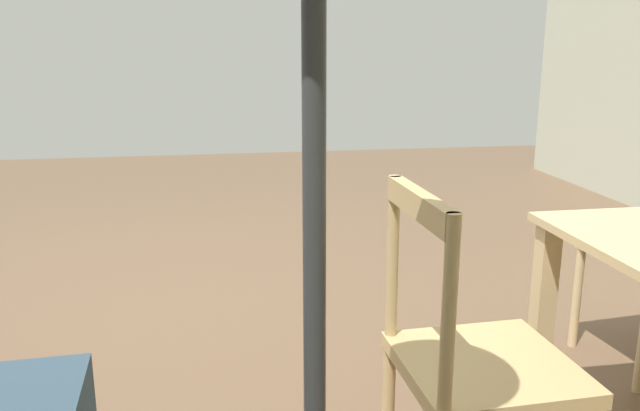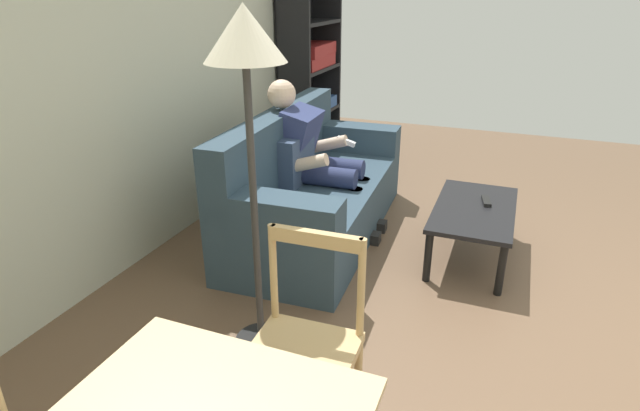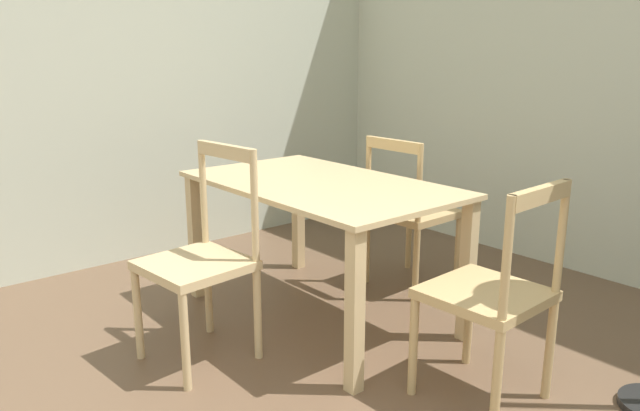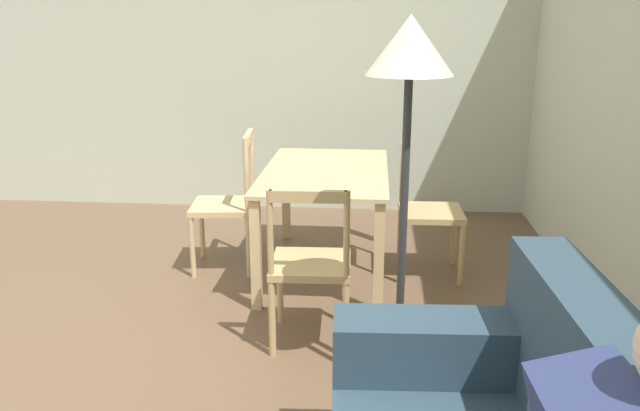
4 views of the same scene
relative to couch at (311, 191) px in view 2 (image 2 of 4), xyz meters
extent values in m
plane|color=brown|center=(-0.91, -2.12, -0.34)|extent=(9.07, 9.07, 0.00)
cube|color=beige|center=(-0.91, 1.01, 0.93)|extent=(7.07, 0.12, 2.53)
cube|color=#2D4251|center=(0.00, -0.07, -0.13)|extent=(2.03, 0.95, 0.42)
cube|color=#2D4251|center=(-0.01, 0.26, 0.34)|extent=(2.00, 0.29, 0.51)
cube|color=#2D4251|center=(-0.87, -0.11, 0.19)|extent=(0.28, 0.86, 0.23)
cube|color=#2D4251|center=(0.88, -0.03, 0.19)|extent=(0.28, 0.86, 0.23)
cube|color=#364663|center=(-0.06, 0.10, 0.26)|extent=(0.40, 0.14, 0.36)
cube|color=navy|center=(0.06, 0.15, 0.34)|extent=(0.42, 0.37, 0.57)
sphere|color=beige|center=(0.06, 0.25, 0.71)|extent=(0.21, 0.21, 0.21)
cylinder|color=navy|center=(-0.03, -0.14, 0.15)|extent=(0.17, 0.45, 0.15)
cylinder|color=beige|center=(-0.02, -0.36, -0.13)|extent=(0.11, 0.11, 0.42)
cube|color=black|center=(-0.02, -0.44, -0.30)|extent=(0.11, 0.24, 0.08)
cylinder|color=navy|center=(0.19, -0.13, 0.15)|extent=(0.17, 0.45, 0.15)
cylinder|color=beige|center=(0.20, -0.35, -0.13)|extent=(0.11, 0.11, 0.42)
cube|color=black|center=(0.20, -0.43, -0.30)|extent=(0.11, 0.24, 0.08)
cylinder|color=beige|center=(-0.18, -0.03, 0.28)|extent=(0.11, 0.36, 0.19)
cylinder|color=beige|center=(0.32, -0.01, 0.28)|extent=(0.11, 0.36, 0.19)
cube|color=white|center=(0.33, -0.17, 0.32)|extent=(0.05, 0.16, 0.08)
cube|color=black|center=(0.04, -1.20, 0.03)|extent=(0.97, 0.53, 0.03)
cylinder|color=black|center=(-0.40, -1.43, -0.16)|extent=(0.05, 0.05, 0.35)
cylinder|color=black|center=(0.48, -1.43, -0.16)|extent=(0.05, 0.05, 0.35)
cylinder|color=black|center=(-0.40, -0.98, -0.16)|extent=(0.05, 0.05, 0.35)
cylinder|color=black|center=(0.48, -0.98, -0.16)|extent=(0.05, 0.05, 0.35)
cube|color=black|center=(0.15, -1.27, 0.05)|extent=(0.18, 0.08, 0.02)
cube|color=black|center=(1.39, 0.75, 0.60)|extent=(0.04, 0.36, 1.88)
cube|color=black|center=(2.29, 0.75, 0.60)|extent=(0.04, 0.36, 1.88)
cube|color=black|center=(1.84, 0.92, 0.60)|extent=(0.94, 0.02, 1.88)
cube|color=black|center=(1.84, 0.75, -0.32)|extent=(0.87, 0.36, 0.04)
cube|color=black|center=(1.84, 0.75, 0.15)|extent=(0.87, 0.36, 0.04)
cube|color=black|center=(1.84, 0.75, 0.62)|extent=(0.87, 0.36, 0.04)
cube|color=black|center=(1.84, 0.75, 1.09)|extent=(0.87, 0.36, 0.04)
cube|color=maroon|center=(1.86, 0.73, -0.24)|extent=(0.72, 0.32, 0.12)
cube|color=teal|center=(1.84, 0.73, -0.12)|extent=(0.71, 0.30, 0.12)
cube|color=#2D5193|center=(1.86, 0.73, 0.23)|extent=(0.71, 0.31, 0.12)
cube|color=maroon|center=(1.83, 0.73, 0.70)|extent=(0.71, 0.29, 0.12)
cube|color=maroon|center=(1.87, 0.73, 0.82)|extent=(0.72, 0.31, 0.12)
cube|color=tan|center=(-1.87, -0.72, 0.10)|extent=(0.44, 0.44, 0.04)
cylinder|color=tan|center=(-1.69, -0.53, -0.12)|extent=(0.04, 0.04, 0.44)
cylinder|color=tan|center=(-1.68, -0.91, -0.12)|extent=(0.04, 0.04, 0.44)
cylinder|color=tan|center=(-1.69, -0.53, 0.33)|extent=(0.03, 0.03, 0.46)
cylinder|color=tan|center=(-1.68, -0.91, 0.33)|extent=(0.03, 0.03, 0.46)
cube|color=tan|center=(-1.68, -0.72, 0.53)|extent=(0.05, 0.38, 0.06)
cylinder|color=black|center=(-1.36, -0.27, -0.32)|extent=(0.28, 0.28, 0.03)
cylinder|color=#333333|center=(-1.36, -0.27, 0.40)|extent=(0.04, 0.04, 1.48)
cone|color=beige|center=(-1.36, -0.27, 1.26)|extent=(0.36, 0.36, 0.24)
camera|label=1|loc=(-1.22, 0.66, 0.90)|focal=36.36mm
camera|label=2|loc=(-3.34, -1.38, 1.45)|focal=28.61mm
camera|label=3|loc=(-0.60, -2.62, 1.02)|focal=33.98mm
camera|label=4|loc=(1.28, -0.40, 1.37)|focal=35.75mm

